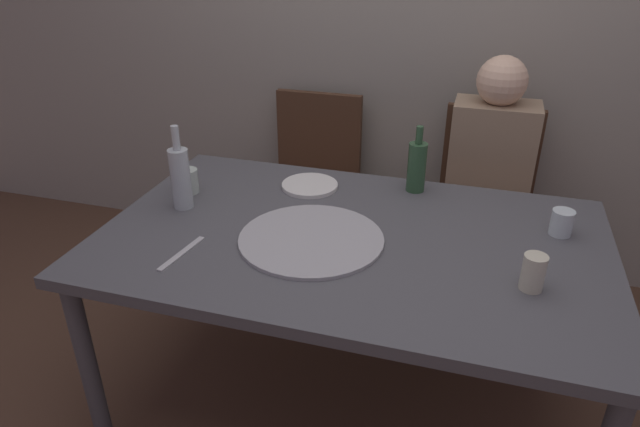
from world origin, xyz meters
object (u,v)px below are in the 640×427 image
Objects in this scene: beer_bottle at (180,177)px; pizza_tray at (311,239)px; tumbler_near at (562,223)px; wine_glass at (533,272)px; chair_left at (312,174)px; dining_table at (351,252)px; tumbler_far at (188,181)px; guest_in_sweater at (487,182)px; plate_stack at (310,185)px; table_knife at (182,253)px; wine_bottle at (417,166)px; chair_right at (485,194)px.

pizza_tray is at bearing -10.99° from beer_bottle.
tumbler_near is 0.80× the size of wine_glass.
tumbler_near is 1.33m from chair_left.
dining_table is 0.67m from beer_bottle.
beer_bottle reaches higher than tumbler_far.
chair_left is (-0.31, 0.99, -0.22)m from pizza_tray.
beer_bottle is 3.30× the size of tumbler_far.
tumbler_far reaches higher than dining_table.
tumbler_near reaches higher than pizza_tray.
beer_bottle is 0.97m from chair_left.
guest_in_sweater is (1.11, 0.62, -0.13)m from tumbler_far.
plate_stack is (0.39, 0.29, -0.11)m from beer_bottle.
tumbler_far is 0.43× the size of table_knife.
beer_bottle is 2.86× the size of wine_glass.
wine_bottle reaches higher than chair_left.
tumbler_near is at bearing 19.67° from pizza_tray.
tumbler_near is at bearing 120.73° from table_knife.
tumbler_near is 0.40× the size of table_knife.
pizza_tray is at bearing 56.99° from guest_in_sweater.
chair_right is (0.67, 0.59, -0.22)m from plate_stack.
chair_right is at bearing 108.76° from tumbler_near.
pizza_tray is 4.41× the size of wine_glass.
tumbler_far is 0.87× the size of wine_glass.
beer_bottle is at bearing -153.92° from wine_bottle.
wine_bottle is at bearing 157.93° from tumbler_near.
dining_table is at bearing 127.41° from table_knife.
pizza_tray is 0.54m from beer_bottle.
tumbler_far is 0.10× the size of chair_right.
wine_bottle is 0.29× the size of chair_right.
wine_bottle is 1.18× the size of table_knife.
beer_bottle is 0.36m from table_knife.
tumbler_far is at bearing 29.13° from guest_in_sweater.
wine_bottle is 0.48m from guest_in_sweater.
chair_left is at bearing 115.00° from dining_table.
chair_left is 0.85m from chair_right.
dining_table is 5.40× the size of beer_bottle.
beer_bottle reaches higher than table_knife.
guest_in_sweater is (0.54, 0.84, -0.09)m from pizza_tray.
chair_left is (0.06, 1.19, -0.21)m from table_knife.
dining_table is 7.60× the size of table_knife.
tumbler_far is at bearing -157.89° from plate_stack.
dining_table is 1.43× the size of guest_in_sweater.
wine_glass is (0.68, -0.08, 0.05)m from pizza_tray.
tumbler_far is at bearing 158.67° from pizza_tray.
dining_table is at bearing 115.00° from chair_left.
plate_stack is at bearing 106.67° from chair_left.
wine_bottle reaches higher than chair_right.
dining_table is 3.50× the size of pizza_tray.
plate_stack is at bearing 22.11° from tumbler_far.
pizza_tray is 0.53× the size of chair_left.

